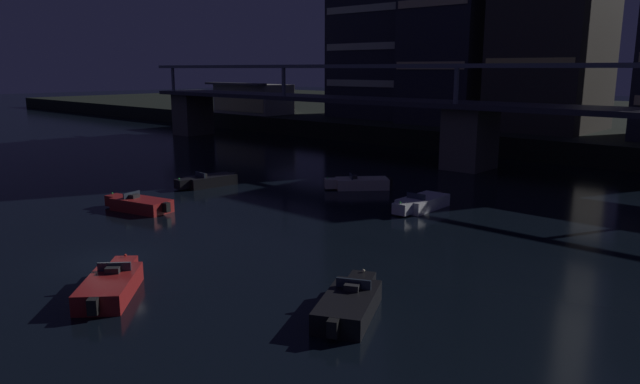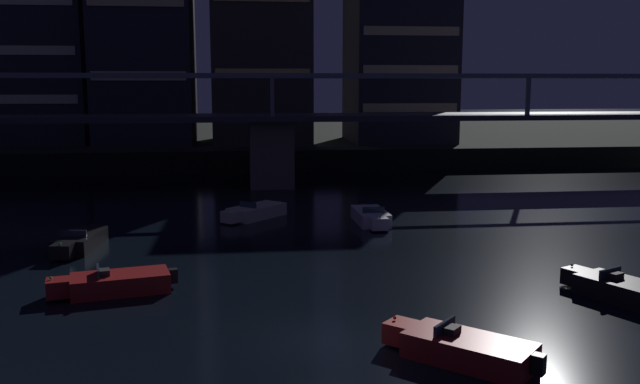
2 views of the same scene
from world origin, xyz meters
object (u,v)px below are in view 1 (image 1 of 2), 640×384
Objects in this scene: speedboat_mid_left at (111,285)px; speedboat_mid_right at (359,183)px; river_bridge at (471,120)px; speedboat_mid_center at (139,204)px; speedboat_near_center at (421,203)px; speedboat_far_left at (208,181)px; speedboat_near_left at (349,304)px; tower_west_low at (390,29)px; waterfront_pavilion at (253,99)px.

speedboat_mid_left and speedboat_mid_right have the same top height.
river_bridge is 17.34× the size of speedboat_mid_center.
speedboat_near_center is 0.99× the size of speedboat_far_left.
speedboat_near_center is at bearing -19.39° from speedboat_mid_right.
speedboat_near_left and speedboat_far_left have the same top height.
speedboat_near_left and speedboat_mid_left have the same top height.
speedboat_near_left is at bearing -52.31° from speedboat_mid_right.
speedboat_mid_center is 16.23m from speedboat_mid_right.
speedboat_near_center is 1.16× the size of speedboat_mid_right.
speedboat_near_center and speedboat_mid_left have the same top height.
speedboat_mid_center is at bearing -71.61° from tower_west_low.
speedboat_mid_center is (35.35, -40.74, -4.02)m from waterfront_pavilion.
speedboat_mid_right is at bearing 160.61° from speedboat_near_center.
speedboat_near_center is at bearing -51.56° from tower_west_low.
speedboat_far_left is at bearing 154.49° from speedboat_near_left.
speedboat_mid_left is 24.17m from speedboat_mid_right.
waterfront_pavilion is 54.09m from speedboat_mid_center.
speedboat_near_left is at bearing -65.95° from speedboat_near_center.
waterfront_pavilion reaches higher than speedboat_mid_center.
speedboat_mid_right is (-14.23, 18.42, 0.00)m from speedboat_near_left.
speedboat_mid_right is at bearing -57.07° from tower_west_low.
speedboat_near_left is 0.95× the size of speedboat_near_center.
speedboat_far_left is (-23.57, 11.24, 0.00)m from speedboat_near_left.
river_bridge is 24.05m from speedboat_far_left.
river_bridge is 34.06m from tower_west_low.
speedboat_mid_left is (28.70, -58.65, -13.99)m from tower_west_low.
speedboat_mid_left is (-1.23, -20.93, 0.00)m from speedboat_near_center.
river_bridge is 44.81m from waterfront_pavilion.
river_bridge is 37.67m from speedboat_mid_left.
waterfront_pavilion reaches higher than speedboat_near_center.
tower_west_low is 4.98× the size of speedboat_near_left.
speedboat_near_left is 0.95× the size of speedboat_mid_center.
waterfront_pavilion is 46.13m from speedboat_far_left.
tower_west_low reaches higher than river_bridge.
speedboat_mid_right is at bearing 37.53° from speedboat_far_left.
speedboat_near_center is 17.11m from speedboat_far_left.
tower_west_low reaches higher than speedboat_far_left.
speedboat_mid_center is at bearing 170.59° from speedboat_near_left.
speedboat_mid_right is at bearing 127.69° from speedboat_near_left.
speedboat_near_center is 7.56m from speedboat_mid_right.
speedboat_near_center and speedboat_mid_right have the same top height.
speedboat_far_left is (-3.24, 7.87, 0.00)m from speedboat_mid_center.
tower_west_low is 44.22m from speedboat_mid_right.
speedboat_near_left and speedboat_mid_center have the same top height.
tower_west_low is 4.72× the size of speedboat_far_left.
speedboat_mid_center is at bearing -105.22° from river_bridge.
speedboat_mid_right is 0.85× the size of speedboat_far_left.
waterfront_pavilion reaches higher than speedboat_far_left.
tower_west_low is 4.75× the size of speedboat_near_center.
tower_west_low is (-24.55, 21.43, 9.92)m from river_bridge.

